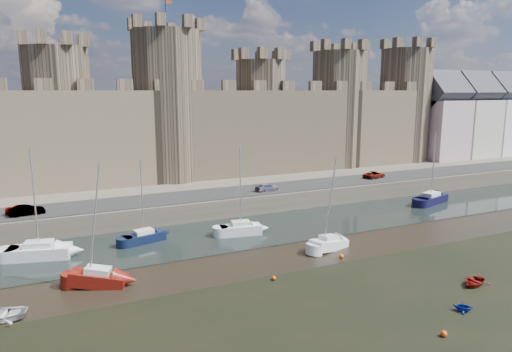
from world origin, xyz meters
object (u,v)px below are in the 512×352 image
at_px(car_2, 267,187).
at_px(sailboat_4, 99,278).
at_px(car_1, 27,210).
at_px(sailboat_3, 431,198).
at_px(car_3, 374,175).
at_px(sailboat_0, 39,251).
at_px(sailboat_1, 144,236).
at_px(sailboat_5, 329,243).
at_px(car_0, 23,210).
at_px(sailboat_2, 241,228).

distance_m(car_2, sailboat_4, 30.32).
distance_m(car_1, sailboat_3, 54.19).
bearing_deg(car_3, sailboat_0, 87.93).
bearing_deg(sailboat_4, car_2, 58.06).
xyz_separation_m(sailboat_1, sailboat_3, (42.04, 0.01, 0.07)).
distance_m(sailboat_1, sailboat_5, 20.11).
bearing_deg(sailboat_1, car_0, 130.28).
bearing_deg(sailboat_5, car_0, 131.84).
bearing_deg(car_1, car_2, -98.82).
xyz_separation_m(car_3, sailboat_5, (-21.56, -19.39, -2.36)).
bearing_deg(sailboat_5, sailboat_2, 112.55).
relative_size(car_1, sailboat_5, 0.38).
height_order(car_1, sailboat_5, sailboat_5).
xyz_separation_m(car_3, sailboat_4, (-44.62, -18.92, -2.28)).
bearing_deg(sailboat_3, car_3, 93.26).
bearing_deg(sailboat_0, sailboat_3, 14.68).
xyz_separation_m(sailboat_1, sailboat_4, (-5.77, -9.79, 0.04)).
xyz_separation_m(car_0, car_1, (0.39, -0.53, -0.00)).
xyz_separation_m(car_1, sailboat_4, (5.79, -17.45, -2.34)).
distance_m(car_0, sailboat_2, 24.92).
bearing_deg(car_3, sailboat_4, 99.76).
height_order(car_2, sailboat_0, sailboat_0).
distance_m(sailboat_2, sailboat_5, 10.61).
bearing_deg(car_3, sailboat_2, 98.27).
bearing_deg(sailboat_5, sailboat_1, 133.41).
bearing_deg(sailboat_1, sailboat_4, -135.79).
bearing_deg(car_1, sailboat_2, -122.31).
distance_m(car_0, sailboat_1, 14.68).
height_order(sailboat_0, sailboat_4, sailboat_0).
xyz_separation_m(sailboat_2, sailboat_3, (31.34, 1.97, -0.01)).
bearing_deg(car_3, car_2, 80.82).
height_order(car_1, sailboat_2, sailboat_2).
xyz_separation_m(car_3, sailboat_2, (-28.16, -11.09, -2.25)).
bearing_deg(car_0, sailboat_3, -79.70).
bearing_deg(sailboat_3, car_2, 145.62).
bearing_deg(car_3, sailboat_1, 90.01).
distance_m(car_3, sailboat_1, 39.98).
distance_m(car_1, sailboat_5, 34.05).
xyz_separation_m(car_0, sailboat_3, (53.98, -8.18, -2.31)).
bearing_deg(sailboat_1, sailboat_3, -15.26).
bearing_deg(sailboat_3, sailboat_1, 164.04).
height_order(sailboat_0, sailboat_1, sailboat_0).
relative_size(sailboat_3, sailboat_4, 0.98).
relative_size(car_2, car_3, 0.91).
bearing_deg(car_1, sailboat_1, -132.47).
height_order(sailboat_3, sailboat_4, sailboat_4).
relative_size(car_0, car_2, 0.99).
relative_size(sailboat_0, sailboat_1, 1.22).
bearing_deg(car_1, car_3, -97.26).
bearing_deg(car_2, car_0, 81.33).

